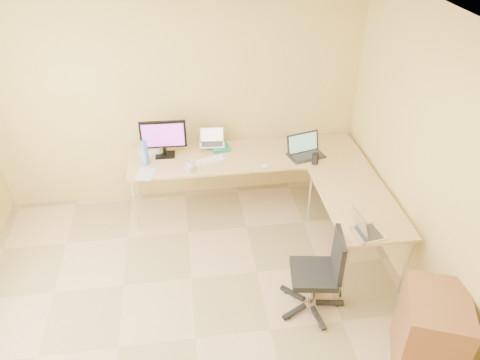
{
  "coord_description": "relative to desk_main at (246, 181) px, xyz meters",
  "views": [
    {
      "loc": [
        0.03,
        -2.59,
        3.44
      ],
      "look_at": [
        0.55,
        1.1,
        0.9
      ],
      "focal_mm": 34.36,
      "sensor_mm": 36.0,
      "label": 1
    }
  ],
  "objects": [
    {
      "name": "floor",
      "position": [
        -0.72,
        -1.85,
        -0.36
      ],
      "size": [
        4.5,
        4.5,
        0.0
      ],
      "primitive_type": "plane",
      "color": "tan",
      "rests_on": "ground"
    },
    {
      "name": "ceiling",
      "position": [
        -0.72,
        -1.85,
        2.24
      ],
      "size": [
        4.5,
        4.5,
        0.0
      ],
      "primitive_type": "plane",
      "rotation": [
        3.14,
        0.0,
        0.0
      ],
      "color": "white",
      "rests_on": "ground"
    },
    {
      "name": "wall_back",
      "position": [
        -0.72,
        0.4,
        0.93
      ],
      "size": [
        4.5,
        0.0,
        4.5
      ],
      "primitive_type": "plane",
      "rotation": [
        1.57,
        0.0,
        0.0
      ],
      "color": "#DEBB6C",
      "rests_on": "ground"
    },
    {
      "name": "wall_right",
      "position": [
        1.38,
        -1.85,
        0.93
      ],
      "size": [
        0.0,
        4.5,
        4.5
      ],
      "primitive_type": "plane",
      "rotation": [
        1.57,
        0.0,
        -1.57
      ],
      "color": "#DEBB6C",
      "rests_on": "ground"
    },
    {
      "name": "desk_main",
      "position": [
        0.0,
        0.0,
        0.0
      ],
      "size": [
        2.65,
        0.7,
        0.73
      ],
      "primitive_type": "cube",
      "color": "tan",
      "rests_on": "ground"
    },
    {
      "name": "desk_return",
      "position": [
        0.98,
        -1.0,
        0.0
      ],
      "size": [
        0.7,
        1.3,
        0.73
      ],
      "primitive_type": "cube",
      "color": "tan",
      "rests_on": "ground"
    },
    {
      "name": "monitor",
      "position": [
        -0.91,
        0.11,
        0.58
      ],
      "size": [
        0.52,
        0.18,
        0.44
      ],
      "primitive_type": "cube",
      "rotation": [
        0.0,
        0.0,
        -0.04
      ],
      "color": "black",
      "rests_on": "desk_main"
    },
    {
      "name": "book_stack",
      "position": [
        -0.29,
        0.2,
        0.39
      ],
      "size": [
        0.24,
        0.3,
        0.04
      ],
      "primitive_type": "cube",
      "rotation": [
        0.0,
        0.0,
        0.2
      ],
      "color": "#157F5D",
      "rests_on": "desk_main"
    },
    {
      "name": "laptop_center",
      "position": [
        -0.37,
        0.2,
        0.5
      ],
      "size": [
        0.31,
        0.25,
        0.19
      ],
      "primitive_type": "cube",
      "rotation": [
        0.0,
        0.0,
        -0.08
      ],
      "color": "#B9B9B9",
      "rests_on": "desk_main"
    },
    {
      "name": "laptop_black",
      "position": [
        0.67,
        -0.13,
        0.49
      ],
      "size": [
        0.45,
        0.38,
        0.25
      ],
      "primitive_type": "cube",
      "rotation": [
        0.0,
        0.0,
        0.25
      ],
      "color": "black",
      "rests_on": "desk_main"
    },
    {
      "name": "keyboard",
      "position": [
        -0.47,
        -0.1,
        0.38
      ],
      "size": [
        0.45,
        0.24,
        0.02
      ],
      "primitive_type": "cube",
      "rotation": [
        0.0,
        0.0,
        0.29
      ],
      "color": "white",
      "rests_on": "desk_main"
    },
    {
      "name": "mouse",
      "position": [
        0.17,
        -0.3,
        0.38
      ],
      "size": [
        0.13,
        0.11,
        0.04
      ],
      "primitive_type": "ellipsoid",
      "rotation": [
        0.0,
        0.0,
        0.43
      ],
      "color": "silver",
      "rests_on": "desk_main"
    },
    {
      "name": "mug",
      "position": [
        -0.64,
        -0.21,
        0.42
      ],
      "size": [
        0.14,
        0.14,
        0.1
      ],
      "primitive_type": "imported",
      "rotation": [
        0.0,
        0.0,
        0.34
      ],
      "color": "silver",
      "rests_on": "desk_main"
    },
    {
      "name": "cd_stack",
      "position": [
        -0.65,
        -0.25,
        0.38
      ],
      "size": [
        0.17,
        0.17,
        0.03
      ],
      "primitive_type": "cylinder",
      "rotation": [
        0.0,
        0.0,
        -0.26
      ],
      "color": "silver",
      "rests_on": "desk_main"
    },
    {
      "name": "water_bottle",
      "position": [
        -1.13,
        -0.03,
        0.5
      ],
      "size": [
        0.1,
        0.1,
        0.28
      ],
      "primitive_type": "cylinder",
      "rotation": [
        0.0,
        0.0,
        -0.25
      ],
      "color": "#4583C0",
      "rests_on": "desk_main"
    },
    {
      "name": "papers",
      "position": [
        -1.13,
        -0.25,
        0.37
      ],
      "size": [
        0.24,
        0.29,
        0.01
      ],
      "primitive_type": "cube",
      "rotation": [
        0.0,
        0.0,
        -0.26
      ],
      "color": "silver",
      "rests_on": "desk_main"
    },
    {
      "name": "white_box",
      "position": [
        -1.1,
        0.2,
        0.41
      ],
      "size": [
        0.24,
        0.19,
        0.08
      ],
      "primitive_type": "cube",
      "rotation": [
        0.0,
        0.0,
        0.14
      ],
      "color": "white",
      "rests_on": "desk_main"
    },
    {
      "name": "desk_fan",
      "position": [
        -0.99,
        0.17,
        0.5
      ],
      "size": [
        0.22,
        0.22,
        0.28
      ],
      "primitive_type": "cylinder",
      "rotation": [
        0.0,
        0.0,
        0.03
      ],
      "color": "silver",
      "rests_on": "desk_main"
    },
    {
      "name": "black_cup",
      "position": [
        0.73,
        -0.3,
        0.43
      ],
      "size": [
        0.08,
        0.08,
        0.13
      ],
      "primitive_type": "cylinder",
      "rotation": [
        0.0,
        0.0,
        0.13
      ],
      "color": "black",
      "rests_on": "desk_main"
    },
    {
      "name": "laptop_return",
      "position": [
        0.88,
        -1.51,
        0.47
      ],
      "size": [
        0.35,
        0.29,
        0.21
      ],
      "primitive_type": "cube",
      "rotation": [
        0.0,
        0.0,
        1.71
      ],
      "color": "silver",
      "rests_on": "desk_return"
    },
    {
      "name": "office_chair",
      "position": [
        0.37,
        -1.62,
        0.14
      ],
      "size": [
        0.59,
        0.59,
        0.87
      ],
      "primitive_type": "cube",
      "rotation": [
        0.0,
        0.0,
        -0.16
      ],
      "color": "black",
      "rests_on": "ground"
    },
    {
      "name": "cabinet",
      "position": [
        1.13,
        -2.35,
        -0.01
      ],
      "size": [
        0.65,
        0.71,
        0.8
      ],
      "primitive_type": "cube",
      "rotation": [
        0.0,
        0.0,
        -0.38
      ],
      "color": "brown",
      "rests_on": "ground"
    }
  ]
}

